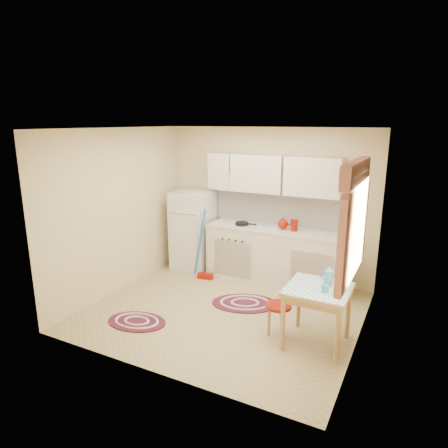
{
  "coord_description": "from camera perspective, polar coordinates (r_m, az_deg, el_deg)",
  "views": [
    {
      "loc": [
        2.34,
        -4.57,
        2.59
      ],
      "look_at": [
        -0.13,
        0.25,
        1.19
      ],
      "focal_mm": 32.0,
      "sensor_mm": 36.0,
      "label": 1
    }
  ],
  "objects": [
    {
      "name": "room_shell",
      "position": [
        5.37,
        2.65,
        3.81
      ],
      "size": [
        3.64,
        3.6,
        2.52
      ],
      "color": "tan",
      "rests_on": "ground"
    },
    {
      "name": "red_canister",
      "position": [
        6.33,
        9.99,
        -0.27
      ],
      "size": [
        0.14,
        0.14,
        0.16
      ],
      "primitive_type": "cylinder",
      "rotation": [
        0.0,
        0.0,
        -0.3
      ],
      "color": "maroon",
      "rests_on": "countertop"
    },
    {
      "name": "table",
      "position": [
        4.95,
        13.08,
        -12.72
      ],
      "size": [
        0.72,
        0.72,
        0.72
      ],
      "primitive_type": "cube",
      "color": "tan",
      "rests_on": "ground"
    },
    {
      "name": "broom",
      "position": [
        6.62,
        -2.74,
        -3.01
      ],
      "size": [
        0.3,
        0.17,
        1.2
      ],
      "primitive_type": null,
      "rotation": [
        0.0,
        0.0,
        0.17
      ],
      "color": "#1C66B1",
      "rests_on": "ground"
    },
    {
      "name": "mug",
      "position": [
        4.67,
        14.24,
        -8.95
      ],
      "size": [
        0.1,
        0.1,
        0.1
      ],
      "primitive_type": "cylinder",
      "rotation": [
        0.0,
        0.0,
        0.28
      ],
      "color": "teal",
      "rests_on": "table"
    },
    {
      "name": "frying_pan",
      "position": [
        6.6,
        2.56,
        0.05
      ],
      "size": [
        0.25,
        0.25,
        0.05
      ],
      "primitive_type": "cylinder",
      "rotation": [
        0.0,
        0.0,
        0.17
      ],
      "color": "black",
      "rests_on": "countertop"
    },
    {
      "name": "red_kettle",
      "position": [
        6.38,
        8.4,
        0.0
      ],
      "size": [
        0.2,
        0.18,
        0.18
      ],
      "primitive_type": null,
      "rotation": [
        0.0,
        0.0,
        -0.14
      ],
      "color": "maroon",
      "rests_on": "countertop"
    },
    {
      "name": "fridge",
      "position": [
        7.1,
        -4.46,
        -0.99
      ],
      "size": [
        0.65,
        0.6,
        1.4
      ],
      "primitive_type": "cube",
      "color": "silver",
      "rests_on": "ground"
    },
    {
      "name": "base_cabinets",
      "position": [
        6.58,
        7.32,
        -4.69
      ],
      "size": [
        2.25,
        0.6,
        0.88
      ],
      "primitive_type": "cube",
      "color": "beige",
      "rests_on": "ground"
    },
    {
      "name": "countertop",
      "position": [
        6.45,
        7.45,
        -0.83
      ],
      "size": [
        2.27,
        0.62,
        0.04
      ],
      "primitive_type": "cube",
      "color": "#BBB7B1",
      "rests_on": "base_cabinets"
    },
    {
      "name": "stool",
      "position": [
        5.1,
        7.72,
        -13.46
      ],
      "size": [
        0.39,
        0.39,
        0.42
      ],
      "primitive_type": "cylinder",
      "rotation": [
        0.0,
        0.0,
        -0.23
      ],
      "color": "maroon",
      "rests_on": "ground"
    },
    {
      "name": "coffee_pot",
      "position": [
        4.84,
        14.75,
        -7.16
      ],
      "size": [
        0.13,
        0.12,
        0.25
      ],
      "primitive_type": null,
      "rotation": [
        0.0,
        0.0,
        -0.07
      ],
      "color": "teal",
      "rests_on": "table"
    },
    {
      "name": "rug_left",
      "position": [
        5.58,
        -12.36,
        -13.46
      ],
      "size": [
        0.88,
        0.66,
        0.02
      ],
      "primitive_type": null,
      "rotation": [
        0.0,
        0.0,
        0.15
      ],
      "color": "maroon",
      "rests_on": "ground"
    },
    {
      "name": "rug_center",
      "position": [
        5.95,
        3.01,
        -11.23
      ],
      "size": [
        1.14,
        0.97,
        0.02
      ],
      "primitive_type": null,
      "rotation": [
        0.0,
        0.0,
        0.39
      ],
      "color": "maroon",
      "rests_on": "ground"
    }
  ]
}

